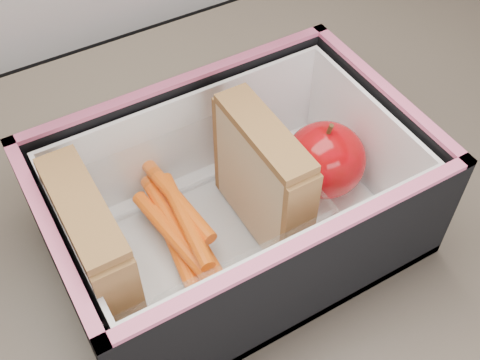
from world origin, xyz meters
name	(u,v)px	position (x,y,z in m)	size (l,w,h in m)	color
kitchen_table	(259,320)	(0.00, 0.00, 0.66)	(1.20, 0.80, 0.75)	brown
lunch_bag	(232,191)	(0.00, 0.04, 0.81)	(0.29, 0.28, 0.28)	black
plastic_tub	(185,230)	(-0.05, 0.03, 0.80)	(0.19, 0.13, 0.08)	white
sandwich_left	(95,252)	(-0.12, 0.03, 0.82)	(0.03, 0.10, 0.11)	tan
sandwich_right	(262,179)	(0.02, 0.03, 0.82)	(0.03, 0.10, 0.11)	tan
carrot_sticks	(183,239)	(-0.05, 0.04, 0.78)	(0.05, 0.16, 0.03)	#FF4900
paper_napkin	(316,189)	(0.08, 0.04, 0.77)	(0.07, 0.08, 0.01)	white
red_apple	(325,160)	(0.08, 0.04, 0.80)	(0.08, 0.08, 0.07)	maroon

